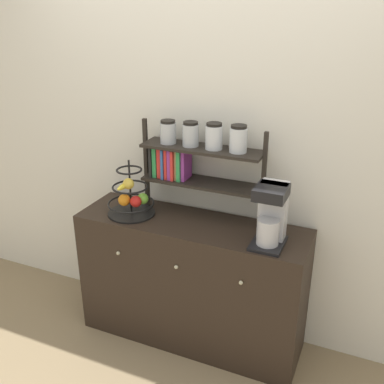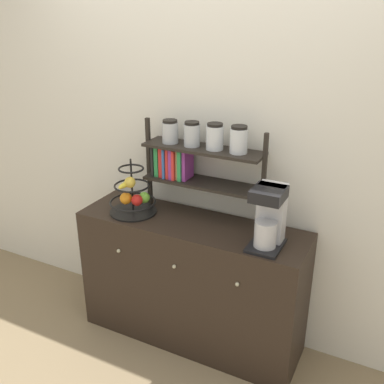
{
  "view_description": "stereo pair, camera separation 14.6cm",
  "coord_description": "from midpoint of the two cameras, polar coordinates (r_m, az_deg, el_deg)",
  "views": [
    {
      "loc": [
        0.99,
        -2.04,
        2.11
      ],
      "look_at": [
        0.0,
        0.22,
        1.07
      ],
      "focal_mm": 42.0,
      "sensor_mm": 36.0,
      "label": 1
    },
    {
      "loc": [
        1.12,
        -1.98,
        2.11
      ],
      "look_at": [
        0.0,
        0.22,
        1.07
      ],
      "focal_mm": 42.0,
      "sensor_mm": 36.0,
      "label": 2
    }
  ],
  "objects": [
    {
      "name": "coffee_maker",
      "position": [
        2.49,
        11.42,
        -3.06
      ],
      "size": [
        0.18,
        0.23,
        0.35
      ],
      "color": "black",
      "rests_on": "sideboard"
    },
    {
      "name": "ground_plane",
      "position": [
        3.1,
        -0.59,
        -19.99
      ],
      "size": [
        12.0,
        12.0,
        0.0
      ],
      "primitive_type": "plane",
      "color": "#847051"
    },
    {
      "name": "shelf_hutch",
      "position": [
        2.74,
        1.77,
        4.74
      ],
      "size": [
        0.8,
        0.2,
        0.61
      ],
      "color": "black",
      "rests_on": "sideboard"
    },
    {
      "name": "wall_back",
      "position": [
        2.83,
        3.83,
        6.15
      ],
      "size": [
        7.0,
        0.05,
        2.6
      ],
      "primitive_type": "cube",
      "color": "silver",
      "rests_on": "ground_plane"
    },
    {
      "name": "sideboard",
      "position": [
        2.99,
        1.34,
        -11.35
      ],
      "size": [
        1.45,
        0.45,
        0.86
      ],
      "color": "black",
      "rests_on": "ground_plane"
    },
    {
      "name": "fruit_stand",
      "position": [
        2.86,
        -6.08,
        -0.56
      ],
      "size": [
        0.3,
        0.3,
        0.36
      ],
      "color": "black",
      "rests_on": "sideboard"
    }
  ]
}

